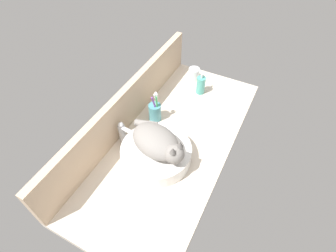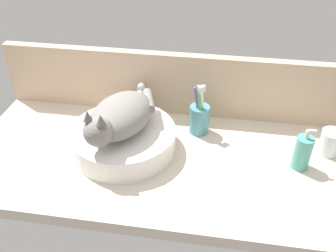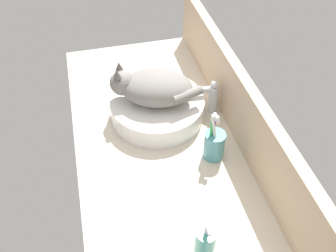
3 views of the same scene
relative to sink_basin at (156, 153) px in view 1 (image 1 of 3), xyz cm
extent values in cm
cube|color=beige|center=(13.81, -1.85, -5.90)|extent=(127.83, 57.86, 4.00)
cube|color=#CCAD8C|center=(13.81, 25.28, 7.73)|extent=(127.83, 3.60, 23.24)
cylinder|color=white|center=(0.00, 0.00, 0.00)|extent=(33.84, 33.84, 7.79)
ellipsoid|color=gray|center=(0.00, 0.00, 9.40)|extent=(23.74, 28.96, 11.00)
sphere|color=gray|center=(-3.58, -11.32, 10.90)|extent=(8.80, 8.80, 8.80)
cone|color=#635F5B|center=(-1.78, -12.94, 16.30)|extent=(2.80, 2.80, 3.20)
cone|color=#635F5B|center=(-5.98, -11.61, 16.30)|extent=(2.80, 2.80, 3.20)
cylinder|color=gray|center=(6.85, 8.98, 9.90)|extent=(6.25, 11.46, 3.20)
cylinder|color=silver|center=(1.83, 20.48, 1.60)|extent=(3.60, 3.60, 11.00)
cylinder|color=silver|center=(1.39, 15.50, 6.50)|extent=(3.08, 10.16, 2.20)
sphere|color=silver|center=(1.83, 20.48, 8.30)|extent=(2.80, 2.80, 2.80)
cylinder|color=teal|center=(55.78, 0.09, 1.63)|extent=(5.29, 5.29, 11.05)
cylinder|color=silver|center=(55.78, 0.09, 8.55)|extent=(1.20, 1.20, 2.80)
cylinder|color=silver|center=(56.98, 0.09, 9.95)|extent=(2.20, 1.00, 1.00)
cylinder|color=teal|center=(23.33, 13.71, 1.15)|extent=(6.77, 6.77, 10.09)
cylinder|color=white|center=(24.17, 13.44, 5.00)|extent=(1.79, 3.70, 16.94)
cube|color=white|center=(24.17, 13.44, 13.50)|extent=(1.33, 1.19, 2.56)
cylinder|color=green|center=(23.39, 12.16, 5.00)|extent=(2.33, 0.96, 17.02)
cube|color=white|center=(23.39, 12.16, 13.50)|extent=(1.40, 0.81, 2.50)
cylinder|color=purple|center=(22.83, 12.90, 5.00)|extent=(3.95, 2.79, 16.88)
cube|color=white|center=(22.83, 12.90, 13.50)|extent=(1.63, 1.06, 2.65)
cylinder|color=white|center=(66.02, 8.85, 0.14)|extent=(7.03, 7.03, 8.07)
cylinder|color=silver|center=(66.02, 8.85, -1.35)|extent=(6.19, 6.19, 5.09)
camera|label=1|loc=(-64.22, -39.37, 101.89)|focal=28.00mm
camera|label=2|loc=(29.45, -92.46, 73.85)|focal=40.00mm
camera|label=3|loc=(99.14, -20.35, 90.73)|focal=40.00mm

